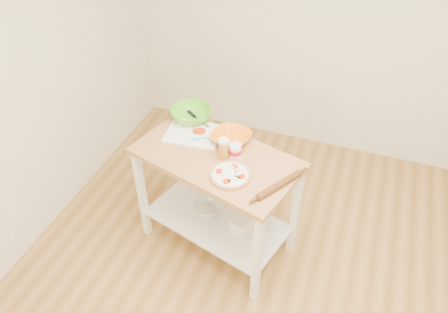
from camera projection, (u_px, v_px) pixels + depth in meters
room_shell at (283, 192)px, 2.10m from camera, size 4.04×4.54×2.74m
prep_island at (217, 183)px, 3.17m from camera, size 1.27×0.90×0.90m
pizza at (230, 175)px, 2.84m from camera, size 0.27×0.27×0.04m
cutting_board at (193, 133)px, 3.20m from camera, size 0.43×0.34×0.04m
spatula at (201, 139)px, 3.14m from camera, size 0.15×0.07×0.01m
knife at (195, 117)px, 3.35m from camera, size 0.24×0.16×0.01m
orange_bowl at (231, 138)px, 3.12m from camera, size 0.32×0.32×0.07m
green_bowl at (191, 114)px, 3.32m from camera, size 0.40×0.40×0.10m
beer_pint at (223, 148)px, 2.95m from camera, size 0.07×0.07×0.15m
yogurt_tub at (235, 151)px, 2.97m from camera, size 0.08×0.08×0.18m
rolling_pin at (279, 185)px, 2.76m from camera, size 0.23×0.34×0.04m
shelf_glass_bowl at (208, 208)px, 3.46m from camera, size 0.32×0.32×0.07m
shelf_bin at (241, 226)px, 3.28m from camera, size 0.16×0.16×0.13m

